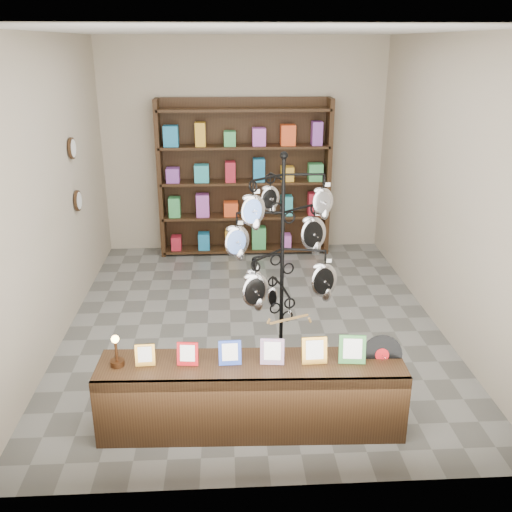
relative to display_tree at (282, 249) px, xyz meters
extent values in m
plane|color=slate|center=(-0.22, 0.92, -1.19)|extent=(5.00, 5.00, 0.00)
plane|color=#AA9C89|center=(-0.22, 3.42, 0.31)|extent=(4.00, 0.00, 4.00)
plane|color=#AA9C89|center=(-0.22, -1.58, 0.31)|extent=(4.00, 0.00, 4.00)
plane|color=#AA9C89|center=(-2.22, 0.92, 0.31)|extent=(0.00, 5.00, 5.00)
plane|color=#AA9C89|center=(1.78, 0.92, 0.31)|extent=(0.00, 5.00, 5.00)
plane|color=white|center=(-0.22, 0.92, 1.81)|extent=(5.00, 5.00, 0.00)
cylinder|color=black|center=(0.00, 0.00, -1.17)|extent=(0.53, 0.53, 0.03)
cylinder|color=black|center=(0.00, 0.00, -0.19)|extent=(0.04, 0.04, 2.00)
sphere|color=black|center=(0.00, 0.00, 0.83)|extent=(0.07, 0.07, 0.07)
ellipsoid|color=silver|center=(-0.07, 0.20, -0.56)|extent=(0.11, 0.07, 0.21)
cube|color=tan|center=(0.04, -0.28, -0.55)|extent=(0.36, 0.16, 0.04)
cube|color=black|center=(-0.32, -0.91, -0.89)|extent=(2.39, 0.56, 0.58)
cube|color=gold|center=(-1.13, -0.88, -0.52)|extent=(0.15, 0.06, 0.17)
cube|color=#AE0D12|center=(-0.81, -0.89, -0.51)|extent=(0.16, 0.06, 0.18)
cube|color=#263FA5|center=(-0.48, -0.90, -0.51)|extent=(0.17, 0.06, 0.19)
cube|color=#E54C33|center=(-0.16, -0.91, -0.50)|extent=(0.19, 0.07, 0.20)
cube|color=gold|center=(0.16, -0.92, -0.50)|extent=(0.20, 0.07, 0.21)
cube|color=#337233|center=(0.45, -0.93, -0.49)|extent=(0.21, 0.07, 0.23)
cylinder|color=black|center=(0.70, -0.89, -0.57)|extent=(0.33, 0.08, 0.32)
cylinder|color=#AE0D12|center=(0.70, -0.89, -0.57)|extent=(0.11, 0.03, 0.11)
cylinder|color=#402412|center=(-1.35, -0.87, -0.58)|extent=(0.11, 0.11, 0.04)
cylinder|color=#402412|center=(-1.35, -0.87, -0.48)|extent=(0.02, 0.02, 0.15)
sphere|color=#FFBF59|center=(-1.35, -0.87, -0.38)|extent=(0.06, 0.06, 0.06)
cube|color=black|center=(-0.22, 3.36, -0.09)|extent=(2.40, 0.04, 2.20)
cube|color=black|center=(-1.40, 3.20, -0.09)|extent=(0.06, 0.36, 2.20)
cube|color=black|center=(0.96, 3.20, -0.09)|extent=(0.06, 0.36, 2.20)
cube|color=black|center=(-0.22, 3.20, -1.14)|extent=(2.36, 0.36, 0.04)
cube|color=black|center=(-0.22, 3.20, -0.64)|extent=(2.36, 0.36, 0.03)
cube|color=black|center=(-0.22, 3.20, -0.14)|extent=(2.36, 0.36, 0.04)
cube|color=black|center=(-0.22, 3.20, 0.36)|extent=(2.36, 0.36, 0.04)
cube|color=black|center=(-0.22, 3.20, 0.86)|extent=(2.36, 0.36, 0.04)
cylinder|color=black|center=(-2.19, 1.72, 0.61)|extent=(0.03, 0.24, 0.24)
cylinder|color=black|center=(-2.19, 1.72, 0.01)|extent=(0.03, 0.24, 0.24)
camera|label=1|loc=(-0.50, -4.72, 1.72)|focal=40.00mm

